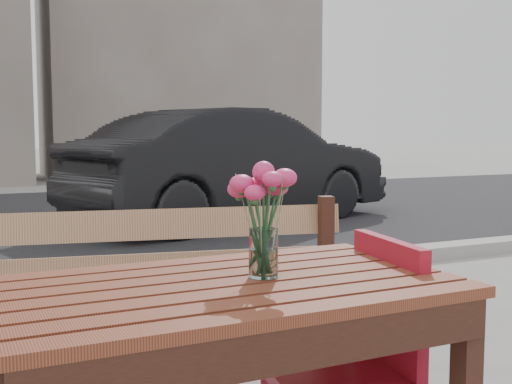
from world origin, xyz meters
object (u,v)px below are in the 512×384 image
Objects in this scene: red_chair at (357,351)px; main_vase at (264,206)px; main_table at (226,327)px; parked_car at (235,166)px.

main_vase reaches higher than red_chair.
red_chair reaches higher than main_table.
red_chair is 0.19× the size of parked_car.
main_table is at bearing -75.31° from red_chair.
parked_car is (2.05, 5.88, 0.23)m from red_chair.
red_chair is 6.23m from parked_car.
main_vase is at bearing 140.80° from parked_car.
red_chair is 0.61m from main_vase.
red_chair is at bearing 6.73° from main_table.
parked_car reaches higher than main_table.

